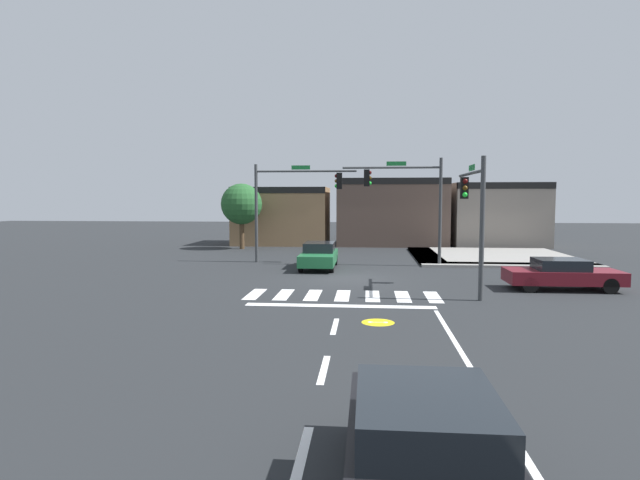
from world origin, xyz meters
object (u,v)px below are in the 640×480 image
at_px(car_maroon, 562,274).
at_px(roadside_tree, 242,204).
at_px(traffic_signal_northwest, 293,194).
at_px(traffic_signal_southeast, 473,202).
at_px(traffic_signal_northeast, 407,192).
at_px(car_black, 426,451).
at_px(car_green, 319,255).

bearing_deg(car_maroon, roadside_tree, -42.89).
bearing_deg(traffic_signal_northwest, roadside_tree, 122.21).
relative_size(traffic_signal_southeast, roadside_tree, 1.09).
bearing_deg(traffic_signal_northeast, car_black, 86.40).
xyz_separation_m(traffic_signal_northwest, traffic_signal_northeast, (6.62, -0.96, 0.08)).
relative_size(traffic_signal_southeast, car_black, 1.20).
relative_size(traffic_signal_northeast, car_black, 1.35).
bearing_deg(traffic_signal_southeast, car_green, 45.10).
distance_m(car_maroon, car_black, 17.96).
bearing_deg(car_black, traffic_signal_southeast, -12.82).
bearing_deg(roadside_tree, car_green, -56.85).
distance_m(traffic_signal_southeast, car_black, 16.08).
xyz_separation_m(car_maroon, car_black, (-7.41, -16.37, 0.09)).
relative_size(traffic_signal_northwest, traffic_signal_northeast, 1.00).
height_order(car_black, roadside_tree, roadside_tree).
xyz_separation_m(car_black, roadside_tree, (-10.18, 32.70, 2.62)).
relative_size(traffic_signal_northwest, roadside_tree, 1.23).
height_order(traffic_signal_northwest, car_black, traffic_signal_northwest).
height_order(traffic_signal_southeast, traffic_signal_northeast, traffic_signal_northeast).
relative_size(car_maroon, car_green, 1.00).
distance_m(traffic_signal_northwest, roadside_tree, 9.50).
xyz_separation_m(traffic_signal_northwest, traffic_signal_southeast, (8.64, -9.27, -0.42)).
height_order(traffic_signal_northwest, car_maroon, traffic_signal_northwest).
bearing_deg(traffic_signal_northwest, car_maroon, -33.57).
distance_m(traffic_signal_northwest, car_green, 4.53).
bearing_deg(traffic_signal_southeast, roadside_tree, 38.37).
xyz_separation_m(traffic_signal_southeast, car_black, (-3.51, -15.41, -2.92)).
distance_m(traffic_signal_southeast, car_maroon, 5.01).
relative_size(car_black, roadside_tree, 0.91).
bearing_deg(car_black, traffic_signal_northeast, -3.60).
distance_m(car_green, car_black, 22.51).
distance_m(traffic_signal_northwest, car_black, 25.43).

